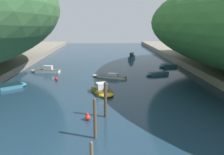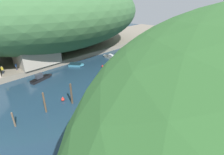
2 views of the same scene
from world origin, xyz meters
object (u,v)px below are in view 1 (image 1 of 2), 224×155
(boat_open_rowboat, at_px, (109,76))
(boat_white_cruiser, at_px, (14,86))
(boat_near_quay, at_px, (132,57))
(channel_buoy_near, at_px, (88,117))
(boat_far_upstream, at_px, (45,70))
(boat_mid_channel, at_px, (167,66))
(boat_moored_right, at_px, (103,91))
(boat_far_right_bank, at_px, (156,74))
(channel_buoy_far, at_px, (56,79))

(boat_open_rowboat, bearing_deg, boat_white_cruiser, 131.37)
(boat_near_quay, bearing_deg, channel_buoy_near, -89.13)
(boat_far_upstream, distance_m, boat_mid_channel, 25.04)
(boat_white_cruiser, distance_m, boat_mid_channel, 30.11)
(boat_far_upstream, xyz_separation_m, boat_mid_channel, (24.71, 4.08, -0.11))
(boat_mid_channel, bearing_deg, boat_open_rowboat, 114.79)
(boat_white_cruiser, height_order, channel_buoy_near, channel_buoy_near)
(boat_open_rowboat, xyz_separation_m, boat_mid_channel, (12.63, 8.60, 0.04))
(channel_buoy_near, bearing_deg, boat_moored_right, 79.55)
(boat_far_right_bank, xyz_separation_m, boat_moored_right, (-9.62, -10.03, 0.16))
(boat_far_right_bank, bearing_deg, boat_moored_right, 118.50)
(boat_open_rowboat, xyz_separation_m, boat_near_quay, (6.63, 19.87, 0.25))
(channel_buoy_near, bearing_deg, boat_open_rowboat, 81.63)
(boat_open_rowboat, relative_size, boat_mid_channel, 1.61)
(boat_white_cruiser, distance_m, channel_buoy_near, 16.39)
(boat_white_cruiser, bearing_deg, boat_moored_right, 39.26)
(boat_white_cruiser, relative_size, boat_far_right_bank, 0.96)
(boat_far_upstream, bearing_deg, channel_buoy_near, -146.60)
(boat_white_cruiser, xyz_separation_m, boat_mid_channel, (26.75, 13.84, 0.03))
(boat_moored_right, distance_m, channel_buoy_far, 10.38)
(boat_far_upstream, xyz_separation_m, channel_buoy_near, (9.61, -21.29, -0.08))
(boat_far_right_bank, distance_m, boat_near_quay, 18.60)
(boat_moored_right, bearing_deg, boat_open_rowboat, -116.70)
(boat_moored_right, relative_size, boat_near_quay, 0.73)
(boat_far_right_bank, distance_m, boat_moored_right, 13.90)
(boat_far_upstream, distance_m, boat_moored_right, 17.23)
(boat_open_rowboat, distance_m, channel_buoy_near, 16.94)
(boat_far_upstream, relative_size, boat_mid_channel, 1.55)
(boat_far_right_bank, height_order, boat_moored_right, boat_moored_right)
(boat_far_upstream, distance_m, channel_buoy_near, 23.35)
(channel_buoy_near, height_order, channel_buoy_far, channel_buoy_near)
(boat_moored_right, bearing_deg, channel_buoy_far, -63.03)
(channel_buoy_near, bearing_deg, boat_white_cruiser, 135.30)
(boat_far_upstream, bearing_deg, boat_white_cruiser, 177.31)
(boat_far_right_bank, distance_m, channel_buoy_near, 21.27)
(boat_near_quay, height_order, channel_buoy_far, boat_near_quay)
(boat_moored_right, height_order, boat_mid_channel, boat_moored_right)
(boat_mid_channel, bearing_deg, boat_far_right_bank, 141.65)
(channel_buoy_near, xyz_separation_m, channel_buoy_far, (-6.13, 15.15, -0.03))
(channel_buoy_far, bearing_deg, boat_near_quay, 54.67)
(boat_near_quay, xyz_separation_m, channel_buoy_near, (-9.09, -36.63, -0.18))
(boat_far_upstream, height_order, boat_moored_right, boat_moored_right)
(boat_open_rowboat, height_order, channel_buoy_far, boat_open_rowboat)
(boat_open_rowboat, distance_m, boat_white_cruiser, 15.06)
(boat_white_cruiser, xyz_separation_m, boat_far_upstream, (2.04, 9.76, 0.13))
(boat_far_right_bank, xyz_separation_m, channel_buoy_near, (-11.11, -18.14, 0.08))
(boat_near_quay, relative_size, channel_buoy_near, 7.59)
(boat_open_rowboat, distance_m, boat_far_right_bank, 8.76)
(boat_open_rowboat, relative_size, channel_buoy_far, 8.13)
(boat_white_cruiser, bearing_deg, channel_buoy_near, 9.15)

